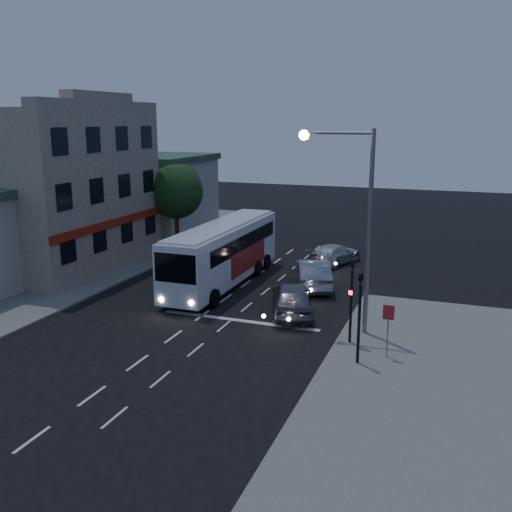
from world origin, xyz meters
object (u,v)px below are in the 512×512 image
at_px(streetlight, 355,208).
at_px(street_tree, 176,189).
at_px(car_sedan_b, 335,254).
at_px(traffic_signal_side, 360,307).
at_px(car_suv, 292,298).
at_px(traffic_signal_main, 352,291).
at_px(tour_bus, 223,252).
at_px(car_sedan_a, 313,273).
at_px(regulatory_sign, 388,322).

height_order(streetlight, street_tree, streetlight).
xyz_separation_m(car_sedan_b, traffic_signal_side, (4.43, -15.82, 1.75)).
distance_m(car_suv, traffic_signal_side, 6.72).
distance_m(traffic_signal_main, traffic_signal_side, 2.10).
height_order(tour_bus, traffic_signal_main, traffic_signal_main).
distance_m(car_sedan_a, street_tree, 14.13).
distance_m(tour_bus, car_sedan_b, 8.83).
distance_m(car_suv, streetlight, 6.10).
relative_size(car_suv, regulatory_sign, 2.20).
bearing_deg(tour_bus, traffic_signal_side, -42.31).
relative_size(traffic_signal_side, streetlight, 0.46).
distance_m(tour_bus, regulatory_sign, 13.09).
height_order(car_sedan_a, streetlight, streetlight).
bearing_deg(car_sedan_a, regulatory_sign, 101.29).
bearing_deg(traffic_signal_side, streetlight, 105.70).
height_order(tour_bus, car_sedan_b, tour_bus).
bearing_deg(car_suv, traffic_signal_side, 111.53).
bearing_deg(car_suv, tour_bus, -53.49).
xyz_separation_m(regulatory_sign, streetlight, (-1.96, 2.44, 4.14)).
relative_size(car_sedan_b, traffic_signal_side, 1.13).
bearing_deg(regulatory_sign, car_suv, 142.19).
bearing_deg(regulatory_sign, tour_bus, 143.60).
relative_size(regulatory_sign, street_tree, 0.35).
xyz_separation_m(tour_bus, streetlight, (8.58, -5.33, 3.78)).
relative_size(car_suv, streetlight, 0.54).
xyz_separation_m(tour_bus, traffic_signal_side, (9.53, -8.73, 0.46)).
height_order(car_suv, street_tree, street_tree).
bearing_deg(streetlight, regulatory_sign, -51.25).
relative_size(car_sedan_a, regulatory_sign, 2.28).
xyz_separation_m(tour_bus, car_suv, (5.33, -3.73, -1.13)).
xyz_separation_m(car_suv, car_sedan_b, (-0.23, 10.82, -0.15)).
xyz_separation_m(car_suv, regulatory_sign, (5.20, -4.04, 0.77)).
bearing_deg(streetlight, car_suv, 153.77).
bearing_deg(streetlight, car_sedan_a, 117.95).
relative_size(streetlight, street_tree, 1.45).
distance_m(car_suv, traffic_signal_main, 4.89).
xyz_separation_m(traffic_signal_main, traffic_signal_side, (0.70, -1.98, 0.00)).
relative_size(traffic_signal_side, regulatory_sign, 1.86).
height_order(traffic_signal_side, regulatory_sign, traffic_signal_side).
bearing_deg(street_tree, regulatory_sign, -41.08).
height_order(tour_bus, car_sedan_a, tour_bus).
height_order(car_sedan_b, regulatory_sign, regulatory_sign).
distance_m(regulatory_sign, street_tree, 23.40).
xyz_separation_m(car_sedan_a, streetlight, (3.45, -6.51, 4.90)).
relative_size(car_sedan_a, traffic_signal_side, 1.23).
relative_size(car_sedan_b, streetlight, 0.51).
bearing_deg(street_tree, car_sedan_b, -1.93).
bearing_deg(traffic_signal_main, car_suv, 139.21).
distance_m(traffic_signal_side, street_tree, 23.24).
distance_m(car_sedan_a, regulatory_sign, 10.48).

